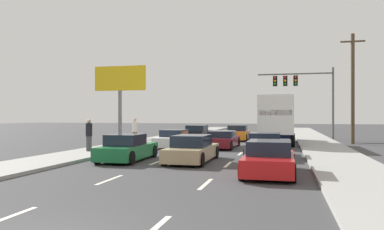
% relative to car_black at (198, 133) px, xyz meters
% --- Properties ---
extents(ground_plane, '(140.00, 140.00, 0.00)m').
position_rel_car_black_xyz_m(ground_plane, '(3.49, -2.97, -0.60)').
color(ground_plane, '#3D3D3F').
extents(sidewalk_right, '(3.07, 80.00, 0.14)m').
position_rel_car_black_xyz_m(sidewalk_right, '(10.27, -7.97, -0.53)').
color(sidewalk_right, '#9E9E99').
rests_on(sidewalk_right, ground_plane).
extents(sidewalk_left, '(3.07, 80.00, 0.14)m').
position_rel_car_black_xyz_m(sidewalk_left, '(-3.30, -7.97, -0.53)').
color(sidewalk_left, '#9E9E99').
rests_on(sidewalk_left, ground_plane).
extents(lane_markings, '(3.54, 57.00, 0.01)m').
position_rel_car_black_xyz_m(lane_markings, '(3.49, -3.91, -0.60)').
color(lane_markings, silver).
rests_on(lane_markings, ground_plane).
extents(car_black, '(2.02, 4.61, 1.34)m').
position_rel_car_black_xyz_m(car_black, '(0.00, 0.00, 0.00)').
color(car_black, black).
rests_on(car_black, ground_plane).
extents(car_white, '(1.86, 4.61, 1.24)m').
position_rel_car_black_xyz_m(car_white, '(0.22, -8.24, -0.04)').
color(car_white, white).
rests_on(car_white, ground_plane).
extents(car_green, '(1.90, 4.35, 1.31)m').
position_rel_car_black_xyz_m(car_green, '(0.13, -16.13, -0.02)').
color(car_green, '#196B38').
rests_on(car_green, ground_plane).
extents(car_orange, '(1.92, 4.15, 1.36)m').
position_rel_car_black_xyz_m(car_orange, '(3.67, 0.07, 0.01)').
color(car_orange, orange).
rests_on(car_orange, ground_plane).
extents(car_maroon, '(2.00, 4.73, 1.17)m').
position_rel_car_black_xyz_m(car_maroon, '(3.54, -7.84, -0.06)').
color(car_maroon, maroon).
rests_on(car_maroon, ground_plane).
extents(car_tan, '(1.92, 4.59, 1.29)m').
position_rel_car_black_xyz_m(car_tan, '(3.36, -15.81, -0.02)').
color(car_tan, tan).
rests_on(car_tan, ground_plane).
extents(box_truck, '(2.59, 8.98, 3.61)m').
position_rel_car_black_xyz_m(box_truck, '(7.11, -3.81, 1.45)').
color(box_truck, white).
rests_on(box_truck, ground_plane).
extents(car_gray, '(1.92, 4.43, 1.30)m').
position_rel_car_black_xyz_m(car_gray, '(6.67, -12.81, -0.01)').
color(car_gray, slate).
rests_on(car_gray, ground_plane).
extents(car_red, '(1.94, 4.40, 1.28)m').
position_rel_car_black_xyz_m(car_red, '(7.12, -18.84, -0.02)').
color(car_red, red).
rests_on(car_red, ground_plane).
extents(traffic_signal_mast, '(6.95, 0.69, 6.68)m').
position_rel_car_black_xyz_m(traffic_signal_mast, '(8.92, 3.40, 4.46)').
color(traffic_signal_mast, '#595B56').
rests_on(traffic_signal_mast, ground_plane).
extents(utility_pole_mid, '(1.80, 0.28, 8.57)m').
position_rel_car_black_xyz_m(utility_pole_mid, '(12.85, -2.14, 3.82)').
color(utility_pole_mid, brown).
rests_on(utility_pole_mid, ground_plane).
extents(roadside_billboard, '(5.28, 0.36, 7.04)m').
position_rel_car_black_xyz_m(roadside_billboard, '(-7.87, 0.47, 4.56)').
color(roadside_billboard, slate).
rests_on(roadside_billboard, ground_plane).
extents(pedestrian_near_corner, '(0.38, 0.38, 1.86)m').
position_rel_car_black_xyz_m(pedestrian_near_corner, '(-3.45, -13.44, 0.47)').
color(pedestrian_near_corner, '#3F3F42').
rests_on(pedestrian_near_corner, sidewalk_left).
extents(pedestrian_mid_block, '(0.38, 0.38, 1.89)m').
position_rel_car_black_xyz_m(pedestrian_mid_block, '(-2.95, -7.68, 0.49)').
color(pedestrian_mid_block, brown).
rests_on(pedestrian_mid_block, sidewalk_left).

